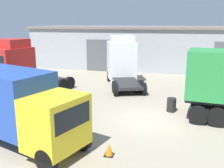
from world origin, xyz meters
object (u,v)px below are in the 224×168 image
tractor_unit_white (122,61)px  oil_drum (171,105)px  traffic_cone (109,150)px  box_truck_yellow (8,102)px  tractor_unit_red (17,71)px

tractor_unit_white → oil_drum: bearing=-166.2°
traffic_cone → tractor_unit_white: bearing=99.1°
box_truck_yellow → traffic_cone: box_truck_yellow is taller
box_truck_yellow → traffic_cone: 5.26m
tractor_unit_white → box_truck_yellow: 13.22m
box_truck_yellow → traffic_cone: size_ratio=14.74×
tractor_unit_white → tractor_unit_red: 9.26m
box_truck_yellow → tractor_unit_white: bearing=96.9°
tractor_unit_white → box_truck_yellow: (-2.84, -12.91, -0.14)m
tractor_unit_red → traffic_cone: size_ratio=12.61×
box_truck_yellow → tractor_unit_red: bearing=139.0°
oil_drum → traffic_cone: (-2.48, -6.40, -0.19)m
tractor_unit_red → traffic_cone: 10.90m
box_truck_yellow → tractor_unit_red: tractor_unit_red is taller
tractor_unit_red → traffic_cone: bearing=72.3°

